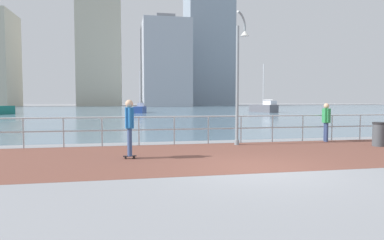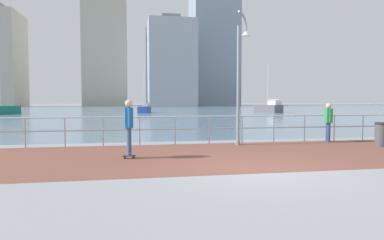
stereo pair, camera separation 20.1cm
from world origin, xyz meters
TOP-DOWN VIEW (x-y plane):
  - ground at (0.00, 40.00)m, footprint 220.00×220.00m
  - brick_paving at (0.00, 2.34)m, footprint 28.00×5.72m
  - harbor_water at (0.00, 50.20)m, footprint 180.00×88.00m
  - waterfront_railing at (-0.00, 5.20)m, footprint 25.25×0.06m
  - lamppost at (1.15, 4.70)m, footprint 0.69×0.63m
  - skateboarder at (-3.20, 2.20)m, footprint 0.41×0.55m
  - bystander at (5.09, 4.85)m, footprint 0.30×0.56m
  - trash_bin at (6.24, 3.15)m, footprint 0.46×0.46m
  - sailboat_gray at (-1.22, 39.12)m, footprint 2.04×4.24m
  - sailboat_blue at (16.48, 38.03)m, footprint 2.71×5.20m
  - tower_brick at (23.62, 99.97)m, footprint 14.41×13.17m
  - tower_glass at (-10.16, 96.41)m, footprint 12.18×15.66m
  - tower_slate at (7.87, 87.02)m, footprint 12.59×17.43m

SIDE VIEW (x-z plane):
  - ground at x=0.00m, z-range 0.00..0.00m
  - harbor_water at x=0.00m, z-range 0.00..0.00m
  - brick_paving at x=0.00m, z-range 0.00..0.01m
  - trash_bin at x=6.24m, z-range 0.00..0.93m
  - sailboat_gray at x=-1.22m, z-range -2.31..3.41m
  - sailboat_blue at x=16.48m, z-range -2.83..4.16m
  - waterfront_railing at x=0.00m, z-range 0.22..1.36m
  - bystander at x=5.09m, z-range 0.14..1.79m
  - skateboarder at x=-3.20m, z-range 0.19..1.97m
  - lamppost at x=1.15m, z-range 0.28..5.53m
  - tower_slate at x=7.87m, z-range -0.83..24.02m
  - tower_glass at x=-10.16m, z-range -0.83..32.56m
  - tower_brick at x=23.62m, z-range -0.83..43.31m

